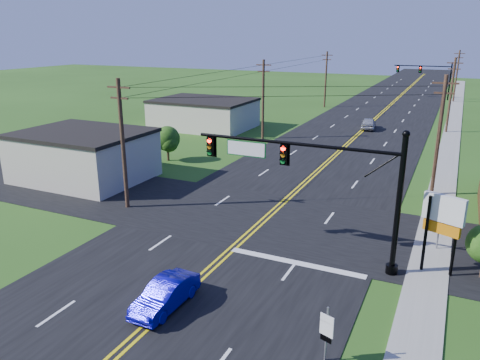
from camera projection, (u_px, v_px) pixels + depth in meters
The scene contains 20 objects.
ground at pixel (159, 313), 20.63m from camera, with size 260.00×260.00×0.00m, color #254914.
road_main at pixel (369, 123), 63.82m from camera, with size 16.00×220.00×0.04m, color black.
road_cross at pixel (262, 219), 30.99m from camera, with size 70.00×10.00×0.04m, color black.
sidewalk at pixel (450, 146), 50.93m from camera, with size 2.00×160.00×0.08m, color gray.
signal_mast_main at pixel (311, 175), 24.36m from camera, with size 11.30×0.60×7.48m.
signal_mast_far at pixel (425, 74), 86.58m from camera, with size 10.98×0.60×7.48m.
cream_bldg_near at pixel (84, 155), 38.99m from camera, with size 10.20×8.20×4.10m.
cream_bldg_far at pixel (204, 113), 60.59m from camera, with size 12.20×9.20×3.70m.
utility_pole_left_a at pixel (123, 142), 31.70m from camera, with size 1.80×0.28×9.00m.
utility_pole_left_b at pixel (263, 98), 53.29m from camera, with size 1.80×0.28×9.00m.
utility_pole_left_c at pixel (326, 78), 76.62m from camera, with size 1.80×0.28×9.00m.
utility_pole_right_a at pixel (439, 134), 34.26m from camera, with size 1.80×0.28×9.00m.
utility_pole_right_b at pixel (451, 94), 56.72m from camera, with size 1.80×0.28×9.00m.
utility_pole_right_c at pixel (457, 75), 82.63m from camera, with size 1.80×0.28×9.00m.
tree_left at pixel (167, 139), 44.65m from camera, with size 2.40×2.40×3.37m.
blue_car at pixel (166, 295), 20.83m from camera, with size 1.35×3.88×1.28m, color #0C07AA.
distant_car at pixel (369, 124), 59.82m from camera, with size 1.73×4.30×1.46m, color #B3B3B8.
route_sign at pixel (326, 330), 17.18m from camera, with size 0.56×0.22×2.32m.
stop_sign at pixel (440, 220), 26.08m from camera, with size 0.85×0.41×2.56m.
pylon_sign at pixel (443, 217), 23.09m from camera, with size 2.02×1.03×4.24m.
Camera 1 is at (10.86, -14.70, 11.79)m, focal length 35.00 mm.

